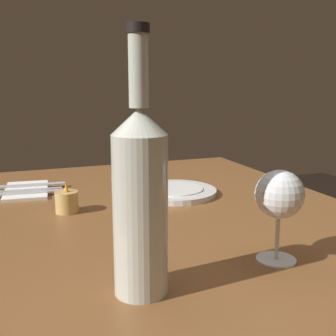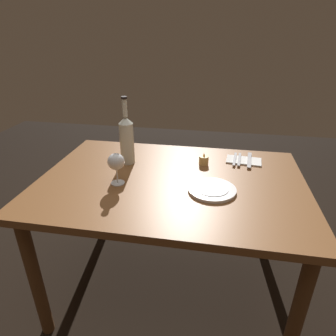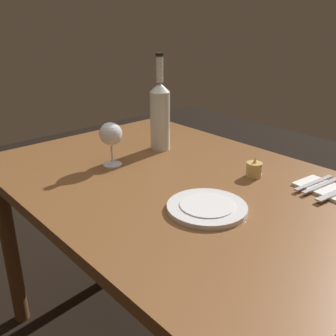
{
  "view_description": "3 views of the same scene",
  "coord_description": "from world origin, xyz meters",
  "px_view_note": "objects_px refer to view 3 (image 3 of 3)",
  "views": [
    {
      "loc": [
        -0.8,
        0.31,
        1.04
      ],
      "look_at": [
        0.01,
        0.01,
        0.85
      ],
      "focal_mm": 45.65,
      "sensor_mm": 36.0,
      "label": 1
    },
    {
      "loc": [
        0.2,
        -1.25,
        1.41
      ],
      "look_at": [
        -0.01,
        -0.01,
        0.81
      ],
      "focal_mm": 30.99,
      "sensor_mm": 36.0,
      "label": 2
    },
    {
      "loc": [
        0.84,
        -0.79,
        1.25
      ],
      "look_at": [
        0.02,
        -0.06,
        0.8
      ],
      "focal_mm": 41.64,
      "sensor_mm": 36.0,
      "label": 3
    }
  ],
  "objects_px": {
    "dinner_plate": "(207,207)",
    "folded_napkin": "(329,190)",
    "votive_candle": "(254,170)",
    "wine_glass_left": "(111,135)",
    "fork_inner": "(321,185)",
    "wine_bottle": "(160,114)",
    "fork_outer": "(314,183)"
  },
  "relations": [
    {
      "from": "dinner_plate",
      "to": "fork_inner",
      "type": "relative_size",
      "value": 1.22
    },
    {
      "from": "folded_napkin",
      "to": "fork_inner",
      "type": "height_order",
      "value": "fork_inner"
    },
    {
      "from": "dinner_plate",
      "to": "folded_napkin",
      "type": "xyz_separation_m",
      "value": [
        0.16,
        0.36,
        -0.0
      ]
    },
    {
      "from": "wine_glass_left",
      "to": "dinner_plate",
      "type": "distance_m",
      "value": 0.46
    },
    {
      "from": "wine_glass_left",
      "to": "fork_outer",
      "type": "xyz_separation_m",
      "value": [
        0.56,
        0.37,
        -0.1
      ]
    },
    {
      "from": "folded_napkin",
      "to": "fork_outer",
      "type": "height_order",
      "value": "fork_outer"
    },
    {
      "from": "wine_bottle",
      "to": "fork_outer",
      "type": "height_order",
      "value": "wine_bottle"
    },
    {
      "from": "fork_inner",
      "to": "fork_outer",
      "type": "xyz_separation_m",
      "value": [
        -0.02,
        0.0,
        0.0
      ]
    },
    {
      "from": "wine_bottle",
      "to": "fork_inner",
      "type": "bearing_deg",
      "value": 11.84
    },
    {
      "from": "votive_candle",
      "to": "dinner_plate",
      "type": "distance_m",
      "value": 0.29
    },
    {
      "from": "votive_candle",
      "to": "folded_napkin",
      "type": "distance_m",
      "value": 0.23
    },
    {
      "from": "votive_candle",
      "to": "fork_inner",
      "type": "xyz_separation_m",
      "value": [
        0.19,
        0.08,
        -0.01
      ]
    },
    {
      "from": "votive_candle",
      "to": "folded_napkin",
      "type": "bearing_deg",
      "value": 19.69
    },
    {
      "from": "folded_napkin",
      "to": "fork_inner",
      "type": "bearing_deg",
      "value": 180.0
    },
    {
      "from": "votive_candle",
      "to": "dinner_plate",
      "type": "xyz_separation_m",
      "value": [
        0.06,
        -0.28,
        -0.02
      ]
    },
    {
      "from": "dinner_plate",
      "to": "votive_candle",
      "type": "bearing_deg",
      "value": 101.4
    },
    {
      "from": "dinner_plate",
      "to": "fork_inner",
      "type": "distance_m",
      "value": 0.39
    },
    {
      "from": "wine_bottle",
      "to": "wine_glass_left",
      "type": "bearing_deg",
      "value": -84.83
    },
    {
      "from": "wine_bottle",
      "to": "dinner_plate",
      "type": "height_order",
      "value": "wine_bottle"
    },
    {
      "from": "folded_napkin",
      "to": "fork_outer",
      "type": "distance_m",
      "value": 0.05
    },
    {
      "from": "votive_candle",
      "to": "fork_inner",
      "type": "distance_m",
      "value": 0.21
    },
    {
      "from": "fork_outer",
      "to": "votive_candle",
      "type": "bearing_deg",
      "value": -155.13
    },
    {
      "from": "wine_glass_left",
      "to": "fork_outer",
      "type": "height_order",
      "value": "wine_glass_left"
    },
    {
      "from": "dinner_plate",
      "to": "folded_napkin",
      "type": "distance_m",
      "value": 0.4
    },
    {
      "from": "wine_glass_left",
      "to": "votive_candle",
      "type": "xyz_separation_m",
      "value": [
        0.39,
        0.29,
        -0.09
      ]
    },
    {
      "from": "wine_bottle",
      "to": "folded_napkin",
      "type": "bearing_deg",
      "value": 11.39
    },
    {
      "from": "wine_bottle",
      "to": "fork_inner",
      "type": "relative_size",
      "value": 2.02
    },
    {
      "from": "folded_napkin",
      "to": "fork_inner",
      "type": "xyz_separation_m",
      "value": [
        -0.03,
        0.0,
        0.01
      ]
    },
    {
      "from": "votive_candle",
      "to": "folded_napkin",
      "type": "relative_size",
      "value": 0.34
    },
    {
      "from": "folded_napkin",
      "to": "wine_bottle",
      "type": "bearing_deg",
      "value": -168.61
    },
    {
      "from": "wine_glass_left",
      "to": "fork_inner",
      "type": "height_order",
      "value": "wine_glass_left"
    },
    {
      "from": "wine_glass_left",
      "to": "dinner_plate",
      "type": "xyz_separation_m",
      "value": [
        0.45,
        0.01,
        -0.1
      ]
    }
  ]
}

